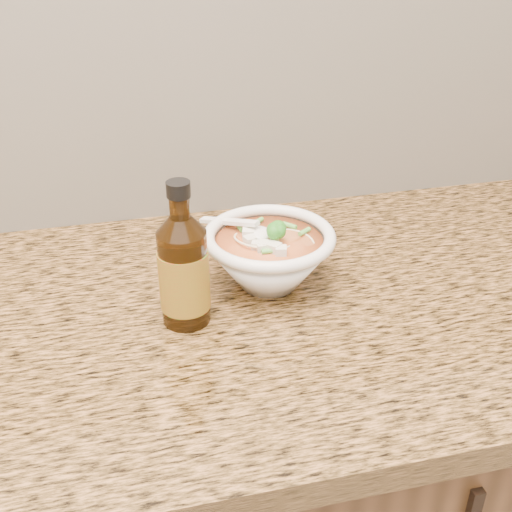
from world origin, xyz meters
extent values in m
cube|color=beige|center=(0.00, 1.99, 1.15)|extent=(4.00, 0.02, 0.50)
cube|color=#9D6839|center=(0.00, 1.68, 0.88)|extent=(4.00, 0.68, 0.04)
cylinder|color=white|center=(0.34, 1.71, 0.90)|extent=(0.08, 0.08, 0.01)
torus|color=white|center=(0.34, 1.71, 0.98)|extent=(0.20, 0.20, 0.02)
torus|color=beige|center=(0.35, 1.71, 0.97)|extent=(0.06, 0.06, 0.00)
torus|color=beige|center=(0.35, 1.71, 0.97)|extent=(0.05, 0.05, 0.00)
torus|color=beige|center=(0.34, 1.71, 0.97)|extent=(0.09, 0.09, 0.00)
torus|color=beige|center=(0.35, 1.72, 0.97)|extent=(0.10, 0.10, 0.00)
torus|color=beige|center=(0.34, 1.71, 0.97)|extent=(0.10, 0.10, 0.00)
torus|color=beige|center=(0.36, 1.71, 0.97)|extent=(0.07, 0.07, 0.00)
torus|color=beige|center=(0.34, 1.72, 0.96)|extent=(0.07, 0.07, 0.00)
torus|color=beige|center=(0.34, 1.72, 0.96)|extent=(0.15, 0.15, 0.00)
torus|color=beige|center=(0.33, 1.70, 0.96)|extent=(0.07, 0.07, 0.00)
cube|color=silver|center=(0.34, 1.75, 0.98)|extent=(0.02, 0.02, 0.01)
cube|color=silver|center=(0.36, 1.67, 0.98)|extent=(0.02, 0.02, 0.01)
cube|color=silver|center=(0.32, 1.68, 0.98)|extent=(0.02, 0.02, 0.02)
cube|color=silver|center=(0.33, 1.77, 0.98)|extent=(0.02, 0.02, 0.02)
cube|color=silver|center=(0.37, 1.68, 0.98)|extent=(0.02, 0.02, 0.02)
cube|color=silver|center=(0.34, 1.73, 0.98)|extent=(0.02, 0.02, 0.01)
cube|color=silver|center=(0.36, 1.75, 0.98)|extent=(0.02, 0.02, 0.02)
ellipsoid|color=#196014|center=(0.35, 1.70, 0.99)|extent=(0.04, 0.04, 0.03)
cylinder|color=#5CB646|center=(0.33, 1.67, 0.98)|extent=(0.01, 0.02, 0.01)
cylinder|color=#5CB646|center=(0.38, 1.71, 0.98)|extent=(0.02, 0.01, 0.01)
cylinder|color=#5CB646|center=(0.31, 1.66, 0.98)|extent=(0.02, 0.01, 0.01)
cylinder|color=#5CB646|center=(0.33, 1.74, 0.98)|extent=(0.02, 0.02, 0.01)
cylinder|color=#5CB646|center=(0.36, 1.77, 0.98)|extent=(0.02, 0.02, 0.01)
cylinder|color=#5CB646|center=(0.35, 1.68, 0.98)|extent=(0.02, 0.01, 0.01)
ellipsoid|color=white|center=(0.33, 1.73, 0.98)|extent=(0.04, 0.04, 0.02)
cube|color=white|center=(0.29, 1.76, 0.98)|extent=(0.08, 0.09, 0.03)
cylinder|color=#341C07|center=(0.21, 1.65, 0.97)|extent=(0.07, 0.07, 0.14)
cylinder|color=#341C07|center=(0.21, 1.65, 1.07)|extent=(0.03, 0.03, 0.03)
cylinder|color=black|center=(0.21, 1.65, 1.10)|extent=(0.03, 0.03, 0.02)
cylinder|color=red|center=(0.21, 1.65, 0.97)|extent=(0.08, 0.08, 0.09)
camera|label=1|loc=(0.13, 0.91, 1.42)|focal=45.00mm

